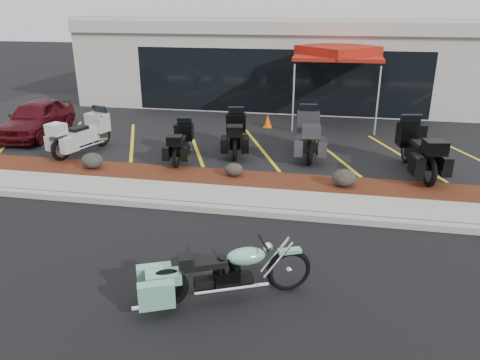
% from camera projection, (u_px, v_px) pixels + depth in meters
% --- Properties ---
extents(ground, '(90.00, 90.00, 0.00)m').
position_uv_depth(ground, '(222.00, 230.00, 10.00)').
color(ground, black).
rests_on(ground, ground).
extents(curb, '(24.00, 0.25, 0.15)m').
position_uv_depth(curb, '(230.00, 210.00, 10.80)').
color(curb, gray).
rests_on(curb, ground).
extents(sidewalk, '(24.00, 1.20, 0.15)m').
position_uv_depth(sidewalk, '(236.00, 198.00, 11.44)').
color(sidewalk, gray).
rests_on(sidewalk, ground).
extents(mulch_bed, '(24.00, 1.20, 0.16)m').
position_uv_depth(mulch_bed, '(245.00, 181.00, 12.54)').
color(mulch_bed, '#3B190D').
rests_on(mulch_bed, ground).
extents(upper_lot, '(26.00, 9.60, 0.15)m').
position_uv_depth(upper_lot, '(271.00, 130.00, 17.49)').
color(upper_lot, black).
rests_on(upper_lot, ground).
extents(dealership_building, '(18.00, 8.16, 4.00)m').
position_uv_depth(dealership_building, '(288.00, 58.00, 22.55)').
color(dealership_building, '#A39D93').
rests_on(dealership_building, ground).
extents(boulder_left, '(0.63, 0.52, 0.44)m').
position_uv_depth(boulder_left, '(92.00, 161.00, 13.16)').
color(boulder_left, black).
rests_on(boulder_left, mulch_bed).
extents(boulder_mid, '(0.50, 0.42, 0.35)m').
position_uv_depth(boulder_mid, '(234.00, 170.00, 12.60)').
color(boulder_mid, black).
rests_on(boulder_mid, mulch_bed).
extents(boulder_right, '(0.63, 0.53, 0.45)m').
position_uv_depth(boulder_right, '(344.00, 178.00, 11.88)').
color(boulder_right, black).
rests_on(boulder_right, mulch_bed).
extents(hero_cruiser, '(2.91, 1.82, 1.01)m').
position_uv_depth(hero_cruiser, '(289.00, 264.00, 7.74)').
color(hero_cruiser, '#73B297').
rests_on(hero_cruiser, ground).
extents(touring_white, '(1.55, 2.47, 1.34)m').
position_uv_depth(touring_white, '(101.00, 126.00, 15.05)').
color(touring_white, beige).
rests_on(touring_white, upper_lot).
extents(touring_black_front, '(0.96, 2.01, 1.13)m').
position_uv_depth(touring_black_front, '(185.00, 135.00, 14.43)').
color(touring_black_front, black).
rests_on(touring_black_front, upper_lot).
extents(touring_black_mid, '(1.22, 2.33, 1.29)m').
position_uv_depth(touring_black_mid, '(236.00, 126.00, 15.16)').
color(touring_black_mid, black).
rests_on(touring_black_mid, upper_lot).
extents(touring_grey, '(1.18, 2.54, 1.43)m').
position_uv_depth(touring_grey, '(308.00, 126.00, 14.91)').
color(touring_grey, '#323338').
rests_on(touring_grey, upper_lot).
extents(touring_black_rear, '(1.38, 2.64, 1.46)m').
position_uv_depth(touring_black_rear, '(408.00, 139.00, 13.43)').
color(touring_black_rear, black).
rests_on(touring_black_rear, upper_lot).
extents(parked_car, '(1.83, 3.79, 1.25)m').
position_uv_depth(parked_car, '(36.00, 118.00, 16.29)').
color(parked_car, '#42090F').
rests_on(parked_car, upper_lot).
extents(traffic_cone, '(0.33, 0.33, 0.49)m').
position_uv_depth(traffic_cone, '(268.00, 121.00, 17.52)').
color(traffic_cone, '#EC5407').
rests_on(traffic_cone, upper_lot).
extents(popup_canopy, '(3.97, 3.97, 2.91)m').
position_uv_depth(popup_canopy, '(338.00, 53.00, 17.25)').
color(popup_canopy, silver).
rests_on(popup_canopy, upper_lot).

